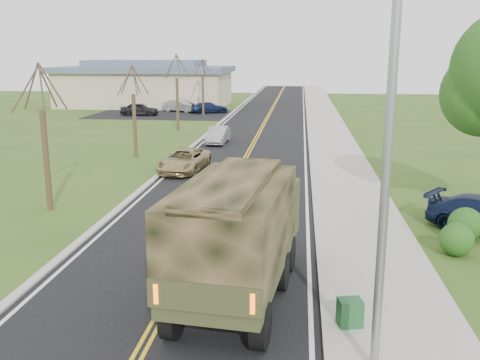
# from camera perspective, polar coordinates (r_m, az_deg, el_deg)

# --- Properties ---
(ground) EXTENTS (160.00, 160.00, 0.00)m
(ground) POSITION_cam_1_polar(r_m,az_deg,el_deg) (12.80, -10.13, -16.93)
(ground) COLOR #2F4D19
(ground) RESTS_ON ground
(road) EXTENTS (8.00, 120.00, 0.01)m
(road) POSITION_cam_1_polar(r_m,az_deg,el_deg) (51.08, 2.63, 6.10)
(road) COLOR black
(road) RESTS_ON ground
(curb_right) EXTENTS (0.30, 120.00, 0.12)m
(curb_right) POSITION_cam_1_polar(r_m,az_deg,el_deg) (50.97, 7.32, 6.06)
(curb_right) COLOR #9E998E
(curb_right) RESTS_ON ground
(sidewalk_right) EXTENTS (3.20, 120.00, 0.10)m
(sidewalk_right) POSITION_cam_1_polar(r_m,az_deg,el_deg) (51.02, 9.29, 5.99)
(sidewalk_right) COLOR #9E998E
(sidewalk_right) RESTS_ON ground
(curb_left) EXTENTS (0.30, 120.00, 0.10)m
(curb_left) POSITION_cam_1_polar(r_m,az_deg,el_deg) (51.51, -2.00, 6.22)
(curb_left) COLOR #9E998E
(curb_left) RESTS_ON ground
(street_light) EXTENTS (1.65, 0.22, 8.00)m
(street_light) POSITION_cam_1_polar(r_m,az_deg,el_deg) (10.37, 14.86, 1.89)
(street_light) COLOR gray
(street_light) RESTS_ON ground
(bare_tree_a) EXTENTS (1.93, 2.26, 6.08)m
(bare_tree_a) POSITION_cam_1_polar(r_m,az_deg,el_deg) (23.34, -20.06, 3.18)
(bare_tree_a) COLOR #38281C
(bare_tree_a) RESTS_ON ground
(bare_tree_b) EXTENTS (1.83, 2.14, 5.73)m
(bare_tree_b) POSITION_cam_1_polar(r_m,az_deg,el_deg) (34.40, -11.21, 6.50)
(bare_tree_b) COLOR #38281C
(bare_tree_b) RESTS_ON ground
(bare_tree_c) EXTENTS (2.04, 2.39, 6.42)m
(bare_tree_c) POSITION_cam_1_polar(r_m,az_deg,el_deg) (45.90, -6.71, 8.69)
(bare_tree_c) COLOR #38281C
(bare_tree_c) RESTS_ON ground
(bare_tree_d) EXTENTS (1.88, 2.20, 5.91)m
(bare_tree_d) POSITION_cam_1_polar(r_m,az_deg,el_deg) (57.63, -3.99, 9.45)
(bare_tree_d) COLOR #38281C
(bare_tree_d) RESTS_ON ground
(commercial_building) EXTENTS (25.50, 21.50, 5.65)m
(commercial_building) POSITION_cam_1_polar(r_m,az_deg,el_deg) (69.39, -9.91, 10.05)
(commercial_building) COLOR tan
(commercial_building) RESTS_ON ground
(military_truck) EXTENTS (3.14, 7.15, 3.46)m
(military_truck) POSITION_cam_1_polar(r_m,az_deg,el_deg) (13.98, -0.14, -5.14)
(military_truck) COLOR black
(military_truck) RESTS_ON ground
(suv_champagne) EXTENTS (2.55, 4.71, 1.25)m
(suv_champagne) POSITION_cam_1_polar(r_m,az_deg,el_deg) (29.87, -5.98, 2.09)
(suv_champagne) COLOR tan
(suv_champagne) RESTS_ON ground
(sedan_silver) EXTENTS (1.47, 3.80, 1.24)m
(sedan_silver) POSITION_cam_1_polar(r_m,az_deg,el_deg) (39.19, -2.35, 4.81)
(sedan_silver) COLOR #A5A6AA
(sedan_silver) RESTS_ON ground
(utility_box_far) EXTENTS (0.64, 0.56, 0.65)m
(utility_box_far) POSITION_cam_1_polar(r_m,az_deg,el_deg) (13.31, 11.64, -13.67)
(utility_box_far) COLOR #1C4E27
(utility_box_far) RESTS_ON sidewalk_right
(lot_car_dark) EXTENTS (4.07, 1.84, 1.35)m
(lot_car_dark) POSITION_cam_1_polar(r_m,az_deg,el_deg) (58.13, -10.65, 7.43)
(lot_car_dark) COLOR black
(lot_car_dark) RESTS_ON ground
(lot_car_silver) EXTENTS (4.51, 2.97, 1.40)m
(lot_car_silver) POSITION_cam_1_polar(r_m,az_deg,el_deg) (61.31, -6.33, 7.90)
(lot_car_silver) COLOR #B0B1B5
(lot_car_silver) RESTS_ON ground
(lot_car_navy) EXTENTS (4.46, 3.08, 1.20)m
(lot_car_navy) POSITION_cam_1_polar(r_m,az_deg,el_deg) (59.74, -3.28, 7.72)
(lot_car_navy) COLOR #0F1839
(lot_car_navy) RESTS_ON ground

